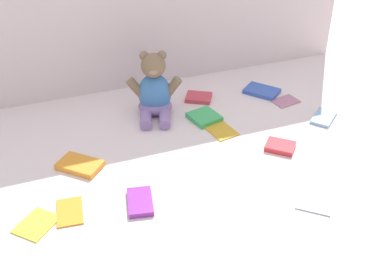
{
  "coord_description": "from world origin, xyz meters",
  "views": [
    {
      "loc": [
        -0.45,
        -1.25,
        0.89
      ],
      "look_at": [
        -0.01,
        -0.1,
        0.1
      ],
      "focal_mm": 44.53,
      "sensor_mm": 36.0,
      "label": 1
    }
  ],
  "objects_px": {
    "book_case_1": "(221,130)",
    "book_case_6": "(80,165)",
    "book_case_5": "(262,91)",
    "book_case_10": "(199,97)",
    "book_case_3": "(70,211)",
    "book_case_7": "(324,117)",
    "book_case_4": "(285,101)",
    "book_case_8": "(36,224)",
    "book_case_0": "(204,117)",
    "book_case_2": "(315,199)",
    "book_case_11": "(280,146)",
    "teddy_bear": "(155,92)",
    "book_case_9": "(140,202)"
  },
  "relations": [
    {
      "from": "book_case_3",
      "to": "book_case_5",
      "type": "relative_size",
      "value": 0.88
    },
    {
      "from": "book_case_9",
      "to": "book_case_1",
      "type": "bearing_deg",
      "value": 46.98
    },
    {
      "from": "book_case_0",
      "to": "book_case_1",
      "type": "distance_m",
      "value": 0.09
    },
    {
      "from": "teddy_bear",
      "to": "book_case_7",
      "type": "height_order",
      "value": "teddy_bear"
    },
    {
      "from": "book_case_6",
      "to": "book_case_7",
      "type": "bearing_deg",
      "value": 131.87
    },
    {
      "from": "book_case_0",
      "to": "book_case_6",
      "type": "distance_m",
      "value": 0.48
    },
    {
      "from": "book_case_7",
      "to": "book_case_10",
      "type": "xyz_separation_m",
      "value": [
        -0.37,
        0.29,
        0.0
      ]
    },
    {
      "from": "book_case_5",
      "to": "book_case_10",
      "type": "relative_size",
      "value": 1.33
    },
    {
      "from": "book_case_2",
      "to": "book_case_1",
      "type": "bearing_deg",
      "value": -35.25
    },
    {
      "from": "book_case_5",
      "to": "book_case_8",
      "type": "height_order",
      "value": "book_case_5"
    },
    {
      "from": "book_case_7",
      "to": "book_case_11",
      "type": "bearing_deg",
      "value": -105.13
    },
    {
      "from": "book_case_9",
      "to": "book_case_2",
      "type": "bearing_deg",
      "value": -7.83
    },
    {
      "from": "book_case_0",
      "to": "book_case_2",
      "type": "xyz_separation_m",
      "value": [
        0.13,
        -0.51,
        -0.01
      ]
    },
    {
      "from": "book_case_1",
      "to": "book_case_11",
      "type": "xyz_separation_m",
      "value": [
        0.14,
        -0.16,
        0.0
      ]
    },
    {
      "from": "book_case_2",
      "to": "book_case_7",
      "type": "bearing_deg",
      "value": -86.05
    },
    {
      "from": "book_case_11",
      "to": "book_case_3",
      "type": "bearing_deg",
      "value": -43.09
    },
    {
      "from": "book_case_2",
      "to": "book_case_3",
      "type": "xyz_separation_m",
      "value": [
        -0.65,
        0.19,
        0.0
      ]
    },
    {
      "from": "book_case_5",
      "to": "book_case_3",
      "type": "bearing_deg",
      "value": -11.15
    },
    {
      "from": "book_case_7",
      "to": "book_case_8",
      "type": "relative_size",
      "value": 1.11
    },
    {
      "from": "book_case_11",
      "to": "book_case_4",
      "type": "bearing_deg",
      "value": -171.4
    },
    {
      "from": "book_case_1",
      "to": "book_case_6",
      "type": "bearing_deg",
      "value": -6.69
    },
    {
      "from": "book_case_4",
      "to": "book_case_7",
      "type": "xyz_separation_m",
      "value": [
        0.07,
        -0.15,
        0.0
      ]
    },
    {
      "from": "book_case_3",
      "to": "book_case_7",
      "type": "relative_size",
      "value": 0.96
    },
    {
      "from": "book_case_5",
      "to": "book_case_8",
      "type": "distance_m",
      "value": 0.99
    },
    {
      "from": "book_case_2",
      "to": "book_case_7",
      "type": "height_order",
      "value": "book_case_7"
    },
    {
      "from": "book_case_6",
      "to": "book_case_11",
      "type": "distance_m",
      "value": 0.63
    },
    {
      "from": "book_case_1",
      "to": "book_case_3",
      "type": "bearing_deg",
      "value": 11.64
    },
    {
      "from": "book_case_2",
      "to": "book_case_10",
      "type": "relative_size",
      "value": 1.17
    },
    {
      "from": "book_case_3",
      "to": "book_case_1",
      "type": "bearing_deg",
      "value": 28.67
    },
    {
      "from": "book_case_4",
      "to": "book_case_8",
      "type": "distance_m",
      "value": 1.0
    },
    {
      "from": "book_case_7",
      "to": "book_case_8",
      "type": "bearing_deg",
      "value": -119.15
    },
    {
      "from": "book_case_2",
      "to": "book_case_8",
      "type": "distance_m",
      "value": 0.76
    },
    {
      "from": "book_case_3",
      "to": "book_case_8",
      "type": "relative_size",
      "value": 1.07
    },
    {
      "from": "book_case_0",
      "to": "book_case_3",
      "type": "distance_m",
      "value": 0.61
    },
    {
      "from": "book_case_2",
      "to": "book_case_6",
      "type": "height_order",
      "value": "book_case_6"
    },
    {
      "from": "book_case_9",
      "to": "book_case_4",
      "type": "bearing_deg",
      "value": 39.31
    },
    {
      "from": "book_case_2",
      "to": "book_case_5",
      "type": "distance_m",
      "value": 0.63
    },
    {
      "from": "book_case_3",
      "to": "book_case_6",
      "type": "bearing_deg",
      "value": 78.74
    },
    {
      "from": "book_case_1",
      "to": "book_case_11",
      "type": "bearing_deg",
      "value": 119.08
    },
    {
      "from": "teddy_bear",
      "to": "book_case_9",
      "type": "relative_size",
      "value": 2.13
    },
    {
      "from": "book_case_0",
      "to": "book_case_2",
      "type": "relative_size",
      "value": 0.91
    },
    {
      "from": "book_case_1",
      "to": "book_case_9",
      "type": "relative_size",
      "value": 0.96
    },
    {
      "from": "book_case_5",
      "to": "book_case_6",
      "type": "bearing_deg",
      "value": -21.61
    },
    {
      "from": "book_case_2",
      "to": "book_case_7",
      "type": "distance_m",
      "value": 0.45
    },
    {
      "from": "book_case_8",
      "to": "book_case_3",
      "type": "bearing_deg",
      "value": -123.32
    },
    {
      "from": "book_case_0",
      "to": "book_case_10",
      "type": "xyz_separation_m",
      "value": [
        0.03,
        0.14,
        -0.0
      ]
    },
    {
      "from": "book_case_1",
      "to": "book_case_8",
      "type": "height_order",
      "value": "same"
    },
    {
      "from": "book_case_5",
      "to": "book_case_7",
      "type": "bearing_deg",
      "value": 76.56
    },
    {
      "from": "book_case_6",
      "to": "book_case_9",
      "type": "bearing_deg",
      "value": 72.84
    },
    {
      "from": "book_case_1",
      "to": "book_case_2",
      "type": "distance_m",
      "value": 0.43
    }
  ]
}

